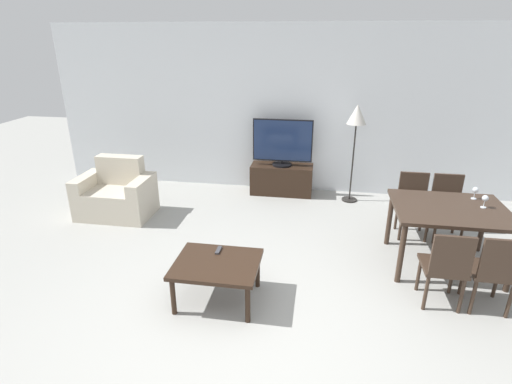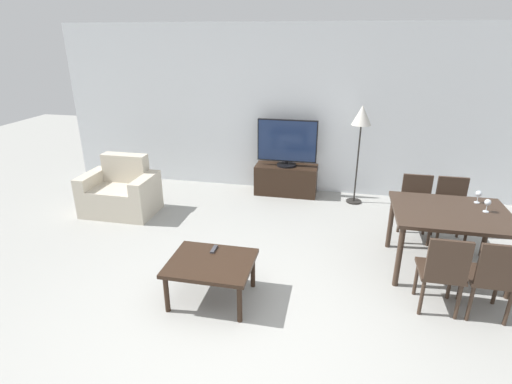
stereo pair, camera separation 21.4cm
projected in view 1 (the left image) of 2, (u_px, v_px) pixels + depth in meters
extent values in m
plane|color=#9E9E99|center=(244.00, 339.00, 3.53)|extent=(18.00, 18.00, 0.00)
cube|color=silver|center=(287.00, 111.00, 6.54)|extent=(7.97, 0.06, 2.70)
cube|color=beige|center=(116.00, 202.00, 5.88)|extent=(0.68, 0.70, 0.42)
cube|color=beige|center=(121.00, 170.00, 5.95)|extent=(0.68, 0.20, 0.42)
cube|color=beige|center=(88.00, 195.00, 5.91)|extent=(0.18, 0.70, 0.60)
cube|color=beige|center=(143.00, 198.00, 5.78)|extent=(0.18, 0.70, 0.60)
cube|color=black|center=(282.00, 179.00, 6.69)|extent=(1.02, 0.42, 0.49)
cylinder|color=black|center=(282.00, 164.00, 6.60)|extent=(0.32, 0.32, 0.03)
cylinder|color=black|center=(282.00, 162.00, 6.58)|extent=(0.04, 0.04, 0.05)
cube|color=black|center=(283.00, 140.00, 6.45)|extent=(0.97, 0.04, 0.69)
cube|color=#19284C|center=(282.00, 141.00, 6.43)|extent=(0.93, 0.01, 0.65)
cube|color=black|center=(217.00, 264.00, 3.92)|extent=(0.83, 0.69, 0.04)
cylinder|color=black|center=(173.00, 296.00, 3.79)|extent=(0.05, 0.05, 0.39)
cylinder|color=black|center=(248.00, 304.00, 3.68)|extent=(0.05, 0.05, 0.39)
cylinder|color=black|center=(192.00, 264.00, 4.32)|extent=(0.05, 0.05, 0.39)
cylinder|color=black|center=(258.00, 270.00, 4.21)|extent=(0.05, 0.05, 0.39)
cube|color=#38281E|center=(451.00, 209.00, 4.41)|extent=(1.22, 0.98, 0.04)
cylinder|color=#38281E|center=(401.00, 254.00, 4.23)|extent=(0.06, 0.06, 0.69)
cylinder|color=#38281E|center=(390.00, 219.00, 5.02)|extent=(0.06, 0.06, 0.69)
cylinder|color=#38281E|center=(483.00, 226.00, 4.85)|extent=(0.06, 0.06, 0.69)
cube|color=#38281E|center=(443.00, 266.00, 3.90)|extent=(0.40, 0.40, 0.04)
cylinder|color=#38281E|center=(419.00, 274.00, 4.15)|extent=(0.04, 0.04, 0.39)
cylinder|color=#38281E|center=(452.00, 277.00, 4.10)|extent=(0.04, 0.04, 0.39)
cylinder|color=#38281E|center=(426.00, 293.00, 3.85)|extent=(0.04, 0.04, 0.39)
cylinder|color=#38281E|center=(462.00, 296.00, 3.80)|extent=(0.04, 0.04, 0.39)
cube|color=#38281E|center=(452.00, 256.00, 3.65)|extent=(0.37, 0.04, 0.41)
cube|color=#38281E|center=(448.00, 210.00, 5.15)|extent=(0.40, 0.40, 0.04)
cylinder|color=#38281E|center=(435.00, 229.00, 5.10)|extent=(0.04, 0.04, 0.39)
cylinder|color=#38281E|center=(462.00, 231.00, 5.05)|extent=(0.04, 0.04, 0.39)
cylinder|color=#38281E|center=(429.00, 218.00, 5.40)|extent=(0.04, 0.04, 0.39)
cylinder|color=#38281E|center=(455.00, 220.00, 5.35)|extent=(0.04, 0.04, 0.39)
cube|color=#38281E|center=(447.00, 189.00, 5.24)|extent=(0.37, 0.04, 0.41)
cube|color=#38281E|center=(490.00, 270.00, 3.83)|extent=(0.40, 0.40, 0.04)
cylinder|color=#38281E|center=(462.00, 278.00, 4.08)|extent=(0.04, 0.04, 0.39)
cylinder|color=#38281E|center=(496.00, 281.00, 4.03)|extent=(0.04, 0.04, 0.39)
cylinder|color=#38281E|center=(473.00, 297.00, 3.79)|extent=(0.04, 0.04, 0.39)
cylinder|color=#38281E|center=(510.00, 300.00, 3.74)|extent=(0.04, 0.04, 0.39)
cube|color=#38281E|center=(503.00, 260.00, 3.58)|extent=(0.37, 0.04, 0.41)
cube|color=#38281E|center=(413.00, 208.00, 5.21)|extent=(0.40, 0.40, 0.04)
cylinder|color=#38281E|center=(401.00, 227.00, 5.17)|extent=(0.04, 0.04, 0.39)
cylinder|color=#38281E|center=(427.00, 229.00, 5.12)|extent=(0.04, 0.04, 0.39)
cylinder|color=#38281E|center=(396.00, 216.00, 5.47)|extent=(0.04, 0.04, 0.39)
cylinder|color=#38281E|center=(421.00, 218.00, 5.42)|extent=(0.04, 0.04, 0.39)
cube|color=#38281E|center=(413.00, 187.00, 5.30)|extent=(0.37, 0.04, 0.41)
cylinder|color=black|center=(349.00, 200.00, 6.49)|extent=(0.24, 0.24, 0.02)
cylinder|color=black|center=(353.00, 163.00, 6.25)|extent=(0.02, 0.02, 1.23)
cone|color=beige|center=(357.00, 114.00, 5.97)|extent=(0.29, 0.29, 0.29)
cube|color=#38383D|center=(219.00, 250.00, 4.11)|extent=(0.04, 0.15, 0.02)
cylinder|color=silver|center=(474.00, 199.00, 4.63)|extent=(0.06, 0.06, 0.01)
cylinder|color=silver|center=(474.00, 195.00, 4.62)|extent=(0.01, 0.01, 0.07)
sphere|color=silver|center=(475.00, 190.00, 4.59)|extent=(0.07, 0.07, 0.07)
cylinder|color=silver|center=(483.00, 207.00, 4.40)|extent=(0.06, 0.06, 0.01)
cylinder|color=silver|center=(484.00, 204.00, 4.38)|extent=(0.01, 0.01, 0.07)
sphere|color=silver|center=(485.00, 198.00, 4.36)|extent=(0.07, 0.07, 0.07)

